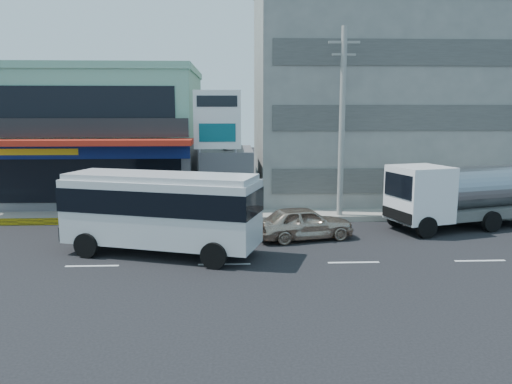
{
  "coord_description": "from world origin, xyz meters",
  "views": [
    {
      "loc": [
        0.4,
        -18.4,
        5.85
      ],
      "look_at": [
        1.37,
        3.61,
        2.2
      ],
      "focal_mm": 35.0,
      "sensor_mm": 36.0,
      "label": 1
    }
  ],
  "objects_px": {
    "shop_building": "(102,139)",
    "motorcycle_rider": "(114,213)",
    "minibus": "(161,207)",
    "tanker_truck": "(462,194)",
    "utility_pole_near": "(342,123)",
    "billboard": "(217,127)",
    "concrete_building": "(378,92)",
    "sedan": "(304,223)",
    "satellite_dish": "(227,149)"
  },
  "relations": [
    {
      "from": "concrete_building",
      "to": "satellite_dish",
      "type": "distance_m",
      "value": 11.3
    },
    {
      "from": "shop_building",
      "to": "satellite_dish",
      "type": "relative_size",
      "value": 8.27
    },
    {
      "from": "shop_building",
      "to": "satellite_dish",
      "type": "distance_m",
      "value": 8.54
    },
    {
      "from": "shop_building",
      "to": "motorcycle_rider",
      "type": "distance_m",
      "value": 8.4
    },
    {
      "from": "concrete_building",
      "to": "satellite_dish",
      "type": "relative_size",
      "value": 10.67
    },
    {
      "from": "billboard",
      "to": "minibus",
      "type": "height_order",
      "value": "billboard"
    },
    {
      "from": "utility_pole_near",
      "to": "motorcycle_rider",
      "type": "xyz_separation_m",
      "value": [
        -11.71,
        -0.82,
        -4.47
      ]
    },
    {
      "from": "satellite_dish",
      "to": "minibus",
      "type": "xyz_separation_m",
      "value": [
        -2.56,
        -9.5,
        -1.6
      ]
    },
    {
      "from": "utility_pole_near",
      "to": "sedan",
      "type": "bearing_deg",
      "value": -122.92
    },
    {
      "from": "satellite_dish",
      "to": "utility_pole_near",
      "type": "distance_m",
      "value": 7.17
    },
    {
      "from": "concrete_building",
      "to": "billboard",
      "type": "xyz_separation_m",
      "value": [
        -10.5,
        -5.8,
        -2.07
      ]
    },
    {
      "from": "satellite_dish",
      "to": "billboard",
      "type": "bearing_deg",
      "value": -105.52
    },
    {
      "from": "minibus",
      "to": "tanker_truck",
      "type": "relative_size",
      "value": 0.99
    },
    {
      "from": "billboard",
      "to": "utility_pole_near",
      "type": "height_order",
      "value": "utility_pole_near"
    },
    {
      "from": "concrete_building",
      "to": "sedan",
      "type": "bearing_deg",
      "value": -119.52
    },
    {
      "from": "shop_building",
      "to": "motorcycle_rider",
      "type": "bearing_deg",
      "value": -72.74
    },
    {
      "from": "minibus",
      "to": "tanker_truck",
      "type": "bearing_deg",
      "value": 15.58
    },
    {
      "from": "shop_building",
      "to": "motorcycle_rider",
      "type": "height_order",
      "value": "shop_building"
    },
    {
      "from": "concrete_building",
      "to": "tanker_truck",
      "type": "bearing_deg",
      "value": -80.09
    },
    {
      "from": "minibus",
      "to": "sedan",
      "type": "height_order",
      "value": "minibus"
    },
    {
      "from": "sedan",
      "to": "tanker_truck",
      "type": "distance_m",
      "value": 8.35
    },
    {
      "from": "shop_building",
      "to": "tanker_truck",
      "type": "bearing_deg",
      "value": -23.32
    },
    {
      "from": "shop_building",
      "to": "sedan",
      "type": "height_order",
      "value": "shop_building"
    },
    {
      "from": "sedan",
      "to": "utility_pole_near",
      "type": "bearing_deg",
      "value": -46.03
    },
    {
      "from": "concrete_building",
      "to": "sedan",
      "type": "xyz_separation_m",
      "value": [
        -6.43,
        -11.36,
        -6.24
      ]
    },
    {
      "from": "satellite_dish",
      "to": "motorcycle_rider",
      "type": "bearing_deg",
      "value": -142.26
    },
    {
      "from": "satellite_dish",
      "to": "tanker_truck",
      "type": "relative_size",
      "value": 0.18
    },
    {
      "from": "minibus",
      "to": "tanker_truck",
      "type": "distance_m",
      "value": 14.77
    },
    {
      "from": "motorcycle_rider",
      "to": "sedan",
      "type": "bearing_deg",
      "value": -17.55
    },
    {
      "from": "sedan",
      "to": "motorcycle_rider",
      "type": "bearing_deg",
      "value": 59.33
    },
    {
      "from": "billboard",
      "to": "utility_pole_near",
      "type": "bearing_deg",
      "value": -15.48
    },
    {
      "from": "tanker_truck",
      "to": "concrete_building",
      "type": "bearing_deg",
      "value": 99.91
    },
    {
      "from": "shop_building",
      "to": "utility_pole_near",
      "type": "xyz_separation_m",
      "value": [
        14.0,
        -6.55,
        1.15
      ]
    },
    {
      "from": "sedan",
      "to": "billboard",
      "type": "bearing_deg",
      "value": 23.1
    },
    {
      "from": "shop_building",
      "to": "utility_pole_near",
      "type": "bearing_deg",
      "value": -25.06
    },
    {
      "from": "minibus",
      "to": "sedan",
      "type": "bearing_deg",
      "value": 19.28
    },
    {
      "from": "concrete_building",
      "to": "sedan",
      "type": "height_order",
      "value": "concrete_building"
    },
    {
      "from": "motorcycle_rider",
      "to": "satellite_dish",
      "type": "bearing_deg",
      "value": 37.74
    },
    {
      "from": "satellite_dish",
      "to": "motorcycle_rider",
      "type": "relative_size",
      "value": 0.72
    },
    {
      "from": "shop_building",
      "to": "billboard",
      "type": "distance_m",
      "value": 8.92
    },
    {
      "from": "motorcycle_rider",
      "to": "utility_pole_near",
      "type": "bearing_deg",
      "value": 4.01
    },
    {
      "from": "satellite_dish",
      "to": "tanker_truck",
      "type": "bearing_deg",
      "value": -25.38
    },
    {
      "from": "tanker_truck",
      "to": "utility_pole_near",
      "type": "bearing_deg",
      "value": 161.15
    },
    {
      "from": "satellite_dish",
      "to": "sedan",
      "type": "height_order",
      "value": "satellite_dish"
    },
    {
      "from": "minibus",
      "to": "tanker_truck",
      "type": "xyz_separation_m",
      "value": [
        14.23,
        3.97,
        -0.26
      ]
    },
    {
      "from": "shop_building",
      "to": "satellite_dish",
      "type": "xyz_separation_m",
      "value": [
        8.0,
        -2.95,
        -0.42
      ]
    },
    {
      "from": "concrete_building",
      "to": "minibus",
      "type": "height_order",
      "value": "concrete_building"
    },
    {
      "from": "shop_building",
      "to": "utility_pole_near",
      "type": "relative_size",
      "value": 1.24
    },
    {
      "from": "billboard",
      "to": "utility_pole_near",
      "type": "relative_size",
      "value": 0.69
    },
    {
      "from": "motorcycle_rider",
      "to": "minibus",
      "type": "bearing_deg",
      "value": -58.18
    }
  ]
}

